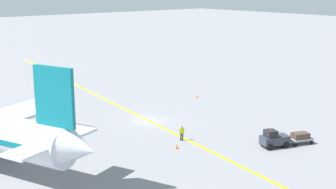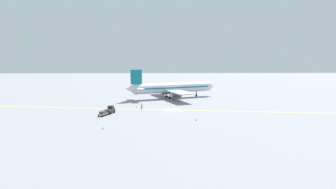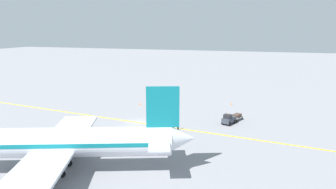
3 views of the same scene
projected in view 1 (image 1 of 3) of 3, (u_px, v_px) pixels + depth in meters
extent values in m
plane|color=gray|center=(149.00, 121.00, 59.53)|extent=(400.00, 400.00, 0.00)
cube|color=yellow|center=(149.00, 121.00, 59.53)|extent=(17.17, 118.88, 0.01)
cone|color=silver|center=(80.00, 149.00, 37.53)|extent=(3.92, 3.88, 3.06)
cube|color=#0F727F|center=(54.00, 97.00, 37.81)|extent=(1.74, 3.87, 5.00)
cube|color=silver|center=(52.00, 142.00, 38.95)|extent=(9.27, 5.41, 0.24)
cube|color=#333842|center=(275.00, 140.00, 49.81)|extent=(3.33, 2.45, 0.90)
cube|color=black|center=(271.00, 133.00, 49.45)|extent=(1.47, 1.58, 0.70)
sphere|color=orange|center=(271.00, 129.00, 49.35)|extent=(0.16, 0.16, 0.16)
cylinder|color=black|center=(270.00, 147.00, 48.91)|extent=(0.74, 0.48, 0.70)
cylinder|color=black|center=(263.00, 143.00, 50.29)|extent=(0.74, 0.48, 0.70)
cylinder|color=black|center=(286.00, 145.00, 49.55)|extent=(0.74, 0.48, 0.70)
cylinder|color=black|center=(279.00, 141.00, 50.92)|extent=(0.74, 0.48, 0.70)
cube|color=gray|center=(300.00, 139.00, 50.91)|extent=(2.92, 2.21, 0.20)
cube|color=#4C382D|center=(300.00, 135.00, 50.82)|extent=(2.10, 1.68, 0.60)
cylinder|color=black|center=(295.00, 145.00, 50.07)|extent=(0.46, 0.28, 0.44)
cylinder|color=black|center=(288.00, 141.00, 51.23)|extent=(0.46, 0.28, 0.44)
cylinder|color=black|center=(311.00, 142.00, 50.75)|extent=(0.46, 0.28, 0.44)
cylinder|color=black|center=(304.00, 139.00, 51.90)|extent=(0.46, 0.28, 0.44)
cylinder|color=#23232D|center=(181.00, 137.00, 51.98)|extent=(0.16, 0.16, 0.85)
cylinder|color=#23232D|center=(183.00, 137.00, 52.00)|extent=(0.16, 0.16, 0.85)
cube|color=#CCD819|center=(182.00, 131.00, 51.82)|extent=(0.42, 0.39, 0.60)
cylinder|color=#CCD819|center=(180.00, 131.00, 51.80)|extent=(0.10, 0.10, 0.55)
cylinder|color=#CCD819|center=(184.00, 131.00, 51.84)|extent=(0.10, 0.10, 0.55)
sphere|color=#9E7051|center=(182.00, 127.00, 51.73)|extent=(0.22, 0.22, 0.22)
cone|color=orange|center=(197.00, 96.00, 71.53)|extent=(0.32, 0.32, 0.55)
cone|color=orange|center=(177.00, 146.00, 49.39)|extent=(0.32, 0.32, 0.55)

